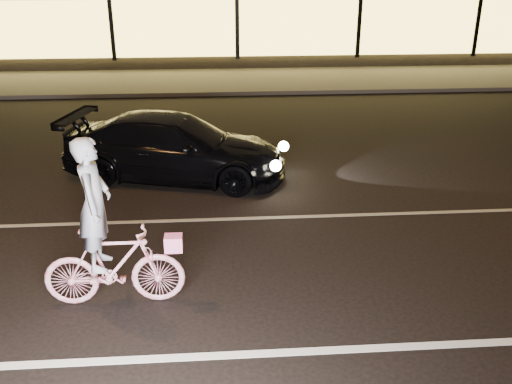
{
  "coord_description": "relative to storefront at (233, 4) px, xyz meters",
  "views": [
    {
      "loc": [
        -0.91,
        -6.59,
        4.06
      ],
      "look_at": [
        -0.37,
        0.6,
        1.06
      ],
      "focal_mm": 40.0,
      "sensor_mm": 36.0,
      "label": 1
    }
  ],
  "objects": [
    {
      "name": "ground",
      "position": [
        0.0,
        -18.97,
        -2.15
      ],
      "size": [
        90.0,
        90.0,
        0.0
      ],
      "primitive_type": "plane",
      "color": "black",
      "rests_on": "ground"
    },
    {
      "name": "sidewalk",
      "position": [
        0.0,
        -5.97,
        -2.09
      ],
      "size": [
        30.0,
        4.0,
        0.12
      ],
      "primitive_type": "cube",
      "color": "#383533",
      "rests_on": "ground"
    },
    {
      "name": "sedan",
      "position": [
        -1.69,
        -14.95,
        -1.52
      ],
      "size": [
        4.59,
        2.73,
        1.25
      ],
      "rotation": [
        0.0,
        0.0,
        1.33
      ],
      "color": "black",
      "rests_on": "ground"
    },
    {
      "name": "lane_stripe_near",
      "position": [
        0.0,
        -20.47,
        -2.14
      ],
      "size": [
        60.0,
        0.12,
        0.01
      ],
      "primitive_type": "cube",
      "color": "silver",
      "rests_on": "ground"
    },
    {
      "name": "cyclist",
      "position": [
        -2.24,
        -19.32,
        -1.37
      ],
      "size": [
        1.74,
        0.6,
        2.19
      ],
      "rotation": [
        0.0,
        0.0,
        1.57
      ],
      "color": "#D62B5D",
      "rests_on": "ground"
    },
    {
      "name": "lane_stripe_far",
      "position": [
        0.0,
        -16.97,
        -2.14
      ],
      "size": [
        60.0,
        0.1,
        0.01
      ],
      "primitive_type": "cube",
      "color": "gray",
      "rests_on": "ground"
    },
    {
      "name": "storefront",
      "position": [
        0.0,
        0.0,
        0.0
      ],
      "size": [
        25.4,
        8.42,
        4.2
      ],
      "color": "black",
      "rests_on": "ground"
    }
  ]
}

